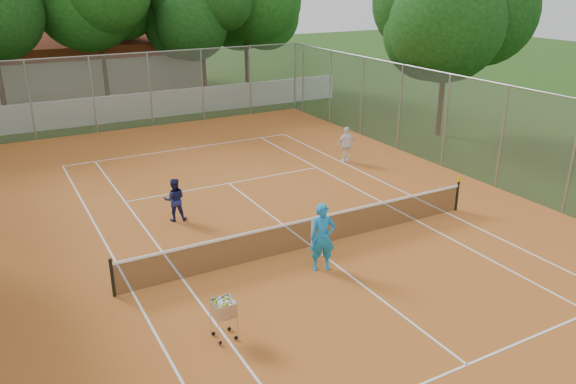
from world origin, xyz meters
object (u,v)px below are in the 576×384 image
player_far_right (347,144)px  clubhouse (74,61)px  player_near (323,237)px  player_far_left (175,200)px  tennis_net (312,232)px  ball_hopper (224,318)px

player_far_right → clubhouse: bearing=-62.4°
player_near → player_far_left: bearing=136.4°
player_far_left → tennis_net: bearing=144.5°
player_far_left → ball_hopper: 7.05m
player_far_left → ball_hopper: bearing=97.9°
clubhouse → player_far_left: (-0.99, -25.07, -1.44)m
tennis_net → clubhouse: 29.12m
player_far_left → clubhouse: bearing=-75.0°
tennis_net → player_far_left: 4.94m
clubhouse → ball_hopper: bearing=-93.8°
player_far_right → player_far_left: bearing=25.1°
clubhouse → player_far_right: bearing=-71.1°
clubhouse → player_near: bearing=-87.1°
clubhouse → player_far_right: size_ratio=10.31×
clubhouse → player_far_right: clubhouse is taller
player_far_left → ball_hopper: player_far_left is taller
ball_hopper → player_far_left: bearing=62.1°
player_near → player_far_left: 5.84m
player_far_right → ball_hopper: 13.69m
clubhouse → tennis_net: bearing=-86.1°
clubhouse → ball_hopper: (-2.14, -32.03, -1.65)m
tennis_net → player_far_right: player_far_right is taller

